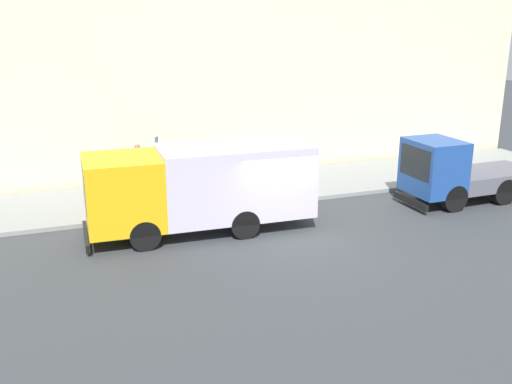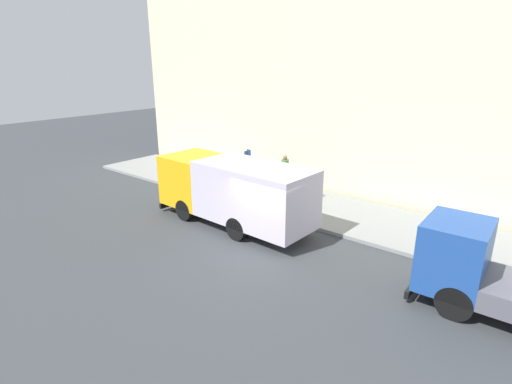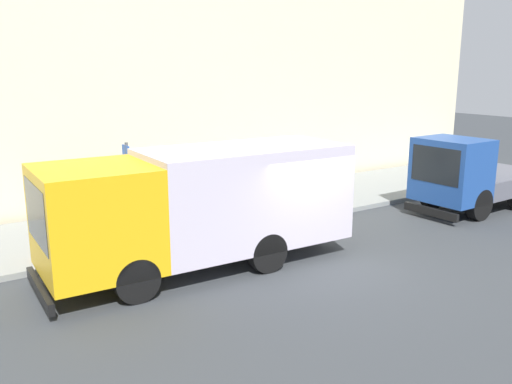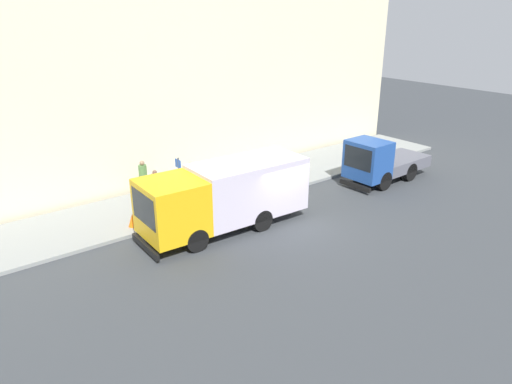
{
  "view_description": "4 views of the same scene",
  "coord_description": "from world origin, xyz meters",
  "px_view_note": "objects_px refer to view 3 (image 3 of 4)",
  "views": [
    {
      "loc": [
        -15.74,
        6.69,
        6.69
      ],
      "look_at": [
        0.81,
        0.64,
        1.3
      ],
      "focal_mm": 40.94,
      "sensor_mm": 36.0,
      "label": 1
    },
    {
      "loc": [
        -10.17,
        -8.19,
        6.59
      ],
      "look_at": [
        1.4,
        1.1,
        1.68
      ],
      "focal_mm": 28.01,
      "sensor_mm": 36.0,
      "label": 2
    },
    {
      "loc": [
        -9.12,
        7.81,
        4.55
      ],
      "look_at": [
        0.95,
        1.08,
        1.73
      ],
      "focal_mm": 37.74,
      "sensor_mm": 36.0,
      "label": 3
    },
    {
      "loc": [
        -13.68,
        12.36,
        8.69
      ],
      "look_at": [
        1.44,
        0.64,
        1.23
      ],
      "focal_mm": 33.51,
      "sensor_mm": 36.0,
      "label": 4
    }
  ],
  "objects_px": {
    "street_sign_post": "(128,186)",
    "pedestrian_standing": "(161,188)",
    "traffic_cone_orange": "(40,247)",
    "pedestrian_walking": "(84,188)",
    "small_flatbed_truck": "(470,177)",
    "large_utility_truck": "(202,203)",
    "pedestrian_third": "(96,199)"
  },
  "relations": [
    {
      "from": "pedestrian_walking",
      "to": "pedestrian_third",
      "type": "xyz_separation_m",
      "value": [
        -1.66,
        0.17,
        0.0
      ]
    },
    {
      "from": "pedestrian_standing",
      "to": "traffic_cone_orange",
      "type": "height_order",
      "value": "pedestrian_standing"
    },
    {
      "from": "pedestrian_third",
      "to": "traffic_cone_orange",
      "type": "xyz_separation_m",
      "value": [
        -1.38,
        1.81,
        -0.63
      ]
    },
    {
      "from": "pedestrian_walking",
      "to": "traffic_cone_orange",
      "type": "distance_m",
      "value": 3.67
    },
    {
      "from": "pedestrian_standing",
      "to": "pedestrian_third",
      "type": "xyz_separation_m",
      "value": [
        -0.46,
        2.13,
        0.05
      ]
    },
    {
      "from": "pedestrian_standing",
      "to": "traffic_cone_orange",
      "type": "distance_m",
      "value": 4.39
    },
    {
      "from": "pedestrian_walking",
      "to": "pedestrian_third",
      "type": "distance_m",
      "value": 1.66
    },
    {
      "from": "large_utility_truck",
      "to": "small_flatbed_truck",
      "type": "distance_m",
      "value": 9.55
    },
    {
      "from": "small_flatbed_truck",
      "to": "pedestrian_third",
      "type": "height_order",
      "value": "small_flatbed_truck"
    },
    {
      "from": "pedestrian_third",
      "to": "traffic_cone_orange",
      "type": "relative_size",
      "value": 3.12
    },
    {
      "from": "pedestrian_walking",
      "to": "pedestrian_third",
      "type": "height_order",
      "value": "same"
    },
    {
      "from": "small_flatbed_truck",
      "to": "traffic_cone_orange",
      "type": "distance_m",
      "value": 12.93
    },
    {
      "from": "small_flatbed_truck",
      "to": "pedestrian_third",
      "type": "xyz_separation_m",
      "value": [
        3.96,
        10.84,
        -0.07
      ]
    },
    {
      "from": "street_sign_post",
      "to": "pedestrian_standing",
      "type": "bearing_deg",
      "value": -40.59
    },
    {
      "from": "pedestrian_walking",
      "to": "small_flatbed_truck",
      "type": "bearing_deg",
      "value": -89.38
    },
    {
      "from": "small_flatbed_truck",
      "to": "traffic_cone_orange",
      "type": "bearing_deg",
      "value": 77.01
    },
    {
      "from": "pedestrian_standing",
      "to": "traffic_cone_orange",
      "type": "relative_size",
      "value": 2.91
    },
    {
      "from": "pedestrian_standing",
      "to": "street_sign_post",
      "type": "xyz_separation_m",
      "value": [
        -2.08,
        1.78,
        0.69
      ]
    },
    {
      "from": "traffic_cone_orange",
      "to": "street_sign_post",
      "type": "xyz_separation_m",
      "value": [
        -0.24,
        -2.15,
        1.27
      ]
    },
    {
      "from": "large_utility_truck",
      "to": "street_sign_post",
      "type": "height_order",
      "value": "street_sign_post"
    },
    {
      "from": "pedestrian_standing",
      "to": "large_utility_truck",
      "type": "bearing_deg",
      "value": 124.04
    },
    {
      "from": "pedestrian_standing",
      "to": "pedestrian_third",
      "type": "relative_size",
      "value": 0.93
    },
    {
      "from": "large_utility_truck",
      "to": "pedestrian_walking",
      "type": "distance_m",
      "value": 5.47
    },
    {
      "from": "pedestrian_walking",
      "to": "street_sign_post",
      "type": "bearing_deg",
      "value": -148.44
    },
    {
      "from": "large_utility_truck",
      "to": "pedestrian_third",
      "type": "relative_size",
      "value": 4.22
    },
    {
      "from": "small_flatbed_truck",
      "to": "traffic_cone_orange",
      "type": "relative_size",
      "value": 9.6
    },
    {
      "from": "large_utility_truck",
      "to": "pedestrian_third",
      "type": "bearing_deg",
      "value": 21.39
    },
    {
      "from": "pedestrian_walking",
      "to": "pedestrian_standing",
      "type": "relative_size",
      "value": 1.07
    },
    {
      "from": "traffic_cone_orange",
      "to": "pedestrian_standing",
      "type": "bearing_deg",
      "value": -64.9
    },
    {
      "from": "pedestrian_standing",
      "to": "pedestrian_third",
      "type": "height_order",
      "value": "pedestrian_third"
    },
    {
      "from": "pedestrian_standing",
      "to": "street_sign_post",
      "type": "relative_size",
      "value": 0.61
    },
    {
      "from": "small_flatbed_truck",
      "to": "pedestrian_standing",
      "type": "relative_size",
      "value": 3.3
    }
  ]
}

